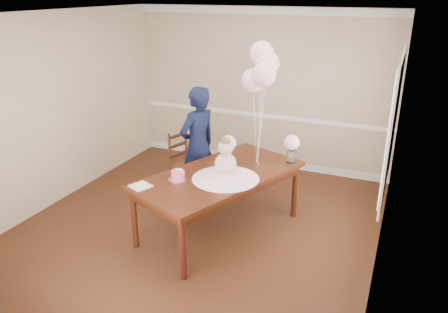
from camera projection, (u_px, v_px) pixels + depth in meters
floor at (196, 228)px, 5.78m from camera, size 4.50×5.00×0.00m
ceiling at (191, 14)px, 4.80m from camera, size 4.50×5.00×0.02m
wall_back at (260, 90)px, 7.43m from camera, size 4.50×0.02×2.70m
wall_front at (37, 228)px, 3.15m from camera, size 4.50×0.02×2.70m
wall_left at (51, 111)px, 6.12m from camera, size 0.02×5.00×2.70m
wall_right at (390, 157)px, 4.47m from camera, size 0.02×5.00×2.70m
chair_rail_trim at (259, 115)px, 7.59m from camera, size 4.50×0.02×0.07m
crown_molding at (262, 11)px, 6.96m from camera, size 4.50×0.02×0.12m
baseboard_trim at (258, 160)px, 7.89m from camera, size 4.50×0.02×0.12m
window_frame at (393, 125)px, 4.83m from camera, size 0.02×1.66×1.56m
window_blinds at (391, 125)px, 4.84m from camera, size 0.01×1.50×1.40m
dining_table_top at (219, 175)px, 5.45m from camera, size 1.80×2.41×0.05m
table_apron at (219, 181)px, 5.48m from camera, size 1.66×2.27×0.11m
table_leg_fl at (134, 219)px, 5.24m from camera, size 0.10×0.10×0.76m
table_leg_fr at (183, 249)px, 4.64m from camera, size 0.10×0.10×0.76m
table_leg_bl at (246, 173)px, 6.55m from camera, size 0.10×0.10×0.76m
table_leg_br at (295, 191)px, 5.95m from camera, size 0.10×0.10×0.76m
baby_skirt at (226, 174)px, 5.28m from camera, size 1.07×1.07×0.11m
baby_torso at (226, 164)px, 5.23m from camera, size 0.26×0.26×0.26m
baby_head at (226, 147)px, 5.15m from camera, size 0.18×0.18×0.18m
baby_hair at (226, 142)px, 5.13m from camera, size 0.13×0.13×0.13m
cake_platter at (178, 179)px, 5.26m from camera, size 0.31×0.31×0.01m
birthday_cake at (178, 175)px, 5.24m from camera, size 0.21×0.21×0.11m
cake_flower_a at (178, 170)px, 5.21m from camera, size 0.03×0.03×0.03m
cake_flower_b at (181, 170)px, 5.20m from camera, size 0.03×0.03×0.03m
rose_vase_near at (228, 157)px, 5.73m from camera, size 0.14×0.14×0.17m
roses_near at (228, 143)px, 5.66m from camera, size 0.21×0.21×0.21m
rose_vase_far at (291, 156)px, 5.74m from camera, size 0.14×0.14×0.17m
roses_far at (292, 143)px, 5.67m from camera, size 0.21×0.21×0.21m
napkin at (141, 186)px, 5.08m from camera, size 0.28×0.28×0.01m
balloon_weight at (257, 162)px, 5.76m from camera, size 0.06×0.06×0.02m
balloon_a at (253, 81)px, 5.44m from camera, size 0.30×0.30×0.30m
balloon_b at (264, 75)px, 5.22m from camera, size 0.30×0.30×0.30m
balloon_c at (267, 63)px, 5.35m from camera, size 0.30×0.30×0.30m
balloon_d at (262, 53)px, 5.39m from camera, size 0.30×0.30×0.30m
balloon_ribbon_a at (255, 129)px, 5.63m from camera, size 0.09×0.04×0.90m
balloon_ribbon_b at (260, 127)px, 5.52m from camera, size 0.08×0.09×1.01m
balloon_ribbon_c at (262, 121)px, 5.58m from camera, size 0.06×0.09×1.12m
balloon_ribbon_d at (259, 116)px, 5.60m from camera, size 0.05×0.14×1.22m
dining_chair_seat at (187, 167)px, 6.63m from camera, size 0.52×0.52×0.05m
chair_leg_fl at (172, 181)px, 6.70m from camera, size 0.05×0.05×0.41m
chair_leg_fr at (188, 187)px, 6.49m from camera, size 0.05×0.05×0.41m
chair_leg_bl at (188, 174)px, 6.94m from camera, size 0.05×0.05×0.41m
chair_leg_br at (203, 180)px, 6.73m from camera, size 0.05×0.05×0.41m
chair_back_post_l at (170, 150)px, 6.53m from camera, size 0.05×0.05×0.53m
chair_back_post_r at (186, 144)px, 6.77m from camera, size 0.05×0.05×0.53m
chair_slat_low at (178, 154)px, 6.69m from camera, size 0.14×0.37×0.05m
chair_slat_mid at (178, 145)px, 6.63m from camera, size 0.14×0.37×0.05m
chair_slat_top at (178, 136)px, 6.58m from camera, size 0.14×0.37×0.05m
woman at (198, 146)px, 6.22m from camera, size 0.62×0.74×1.72m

